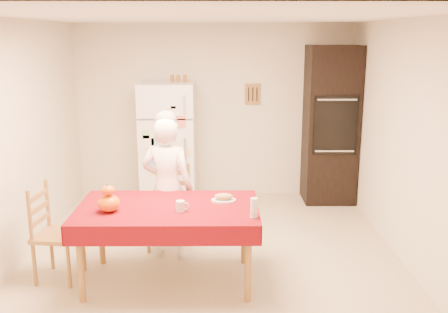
{
  "coord_description": "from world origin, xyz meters",
  "views": [
    {
      "loc": [
        0.09,
        -4.97,
        2.32
      ],
      "look_at": [
        0.12,
        0.2,
        1.07
      ],
      "focal_mm": 40.0,
      "sensor_mm": 36.0,
      "label": 1
    }
  ],
  "objects_px": {
    "chair_left": "(51,229)",
    "coffee_mug": "(180,206)",
    "wine_glass": "(254,208)",
    "seated_woman": "(168,188)",
    "refrigerator": "(168,143)",
    "pumpkin_lower": "(109,203)",
    "chair_far": "(170,203)",
    "bread_plate": "(224,200)",
    "oven_cabinet": "(330,125)",
    "dining_table": "(168,213)"
  },
  "relations": [
    {
      "from": "oven_cabinet",
      "to": "chair_far",
      "type": "xyz_separation_m",
      "value": [
        -2.1,
        -1.62,
        -0.59
      ]
    },
    {
      "from": "dining_table",
      "to": "seated_woman",
      "type": "relative_size",
      "value": 1.11
    },
    {
      "from": "chair_far",
      "to": "bread_plate",
      "type": "bearing_deg",
      "value": -35.32
    },
    {
      "from": "chair_far",
      "to": "chair_left",
      "type": "height_order",
      "value": "same"
    },
    {
      "from": "oven_cabinet",
      "to": "pumpkin_lower",
      "type": "xyz_separation_m",
      "value": [
        -2.56,
        -2.59,
        -0.26
      ]
    },
    {
      "from": "dining_table",
      "to": "chair_far",
      "type": "height_order",
      "value": "chair_far"
    },
    {
      "from": "chair_left",
      "to": "bread_plate",
      "type": "xyz_separation_m",
      "value": [
        1.66,
        0.08,
        0.26
      ]
    },
    {
      "from": "oven_cabinet",
      "to": "chair_left",
      "type": "distance_m",
      "value": 4.02
    },
    {
      "from": "wine_glass",
      "to": "bread_plate",
      "type": "xyz_separation_m",
      "value": [
        -0.27,
        0.43,
        -0.08
      ]
    },
    {
      "from": "refrigerator",
      "to": "seated_woman",
      "type": "bearing_deg",
      "value": -84.48
    },
    {
      "from": "oven_cabinet",
      "to": "chair_far",
      "type": "bearing_deg",
      "value": -142.34
    },
    {
      "from": "dining_table",
      "to": "chair_left",
      "type": "bearing_deg",
      "value": 176.35
    },
    {
      "from": "refrigerator",
      "to": "pumpkin_lower",
      "type": "bearing_deg",
      "value": -96.35
    },
    {
      "from": "wine_glass",
      "to": "chair_left",
      "type": "bearing_deg",
      "value": 169.48
    },
    {
      "from": "chair_far",
      "to": "oven_cabinet",
      "type": "bearing_deg",
      "value": 51.67
    },
    {
      "from": "chair_left",
      "to": "coffee_mug",
      "type": "height_order",
      "value": "chair_left"
    },
    {
      "from": "refrigerator",
      "to": "chair_left",
      "type": "bearing_deg",
      "value": -111.04
    },
    {
      "from": "pumpkin_lower",
      "to": "wine_glass",
      "type": "distance_m",
      "value": 1.32
    },
    {
      "from": "chair_far",
      "to": "wine_glass",
      "type": "relative_size",
      "value": 5.4
    },
    {
      "from": "oven_cabinet",
      "to": "pumpkin_lower",
      "type": "bearing_deg",
      "value": -134.72
    },
    {
      "from": "chair_far",
      "to": "seated_woman",
      "type": "height_order",
      "value": "seated_woman"
    },
    {
      "from": "refrigerator",
      "to": "wine_glass",
      "type": "xyz_separation_m",
      "value": [
        1.03,
        -2.7,
        -0.0
      ]
    },
    {
      "from": "seated_woman",
      "to": "bread_plate",
      "type": "xyz_separation_m",
      "value": [
        0.59,
        -0.43,
        0.01
      ]
    },
    {
      "from": "oven_cabinet",
      "to": "coffee_mug",
      "type": "distance_m",
      "value": 3.23
    },
    {
      "from": "seated_woman",
      "to": "wine_glass",
      "type": "bearing_deg",
      "value": 149.41
    },
    {
      "from": "oven_cabinet",
      "to": "refrigerator",
      "type": "bearing_deg",
      "value": -178.82
    },
    {
      "from": "dining_table",
      "to": "coffee_mug",
      "type": "height_order",
      "value": "coffee_mug"
    },
    {
      "from": "oven_cabinet",
      "to": "wine_glass",
      "type": "relative_size",
      "value": 12.5
    },
    {
      "from": "coffee_mug",
      "to": "pumpkin_lower",
      "type": "relative_size",
      "value": 0.48
    },
    {
      "from": "refrigerator",
      "to": "wine_glass",
      "type": "bearing_deg",
      "value": -69.07
    },
    {
      "from": "refrigerator",
      "to": "pumpkin_lower",
      "type": "xyz_separation_m",
      "value": [
        -0.28,
        -2.54,
        -0.01
      ]
    },
    {
      "from": "pumpkin_lower",
      "to": "bread_plate",
      "type": "relative_size",
      "value": 0.86
    },
    {
      "from": "chair_far",
      "to": "bread_plate",
      "type": "height_order",
      "value": "chair_far"
    },
    {
      "from": "seated_woman",
      "to": "chair_far",
      "type": "bearing_deg",
      "value": -75.03
    },
    {
      "from": "coffee_mug",
      "to": "bread_plate",
      "type": "distance_m",
      "value": 0.49
    },
    {
      "from": "seated_woman",
      "to": "wine_glass",
      "type": "height_order",
      "value": "seated_woman"
    },
    {
      "from": "oven_cabinet",
      "to": "chair_left",
      "type": "xyz_separation_m",
      "value": [
        -3.18,
        -2.39,
        -0.59
      ]
    },
    {
      "from": "chair_left",
      "to": "coffee_mug",
      "type": "distance_m",
      "value": 1.32
    },
    {
      "from": "chair_far",
      "to": "pumpkin_lower",
      "type": "bearing_deg",
      "value": -101.44
    },
    {
      "from": "dining_table",
      "to": "chair_far",
      "type": "distance_m",
      "value": 0.86
    },
    {
      "from": "chair_left",
      "to": "seated_woman",
      "type": "distance_m",
      "value": 1.22
    },
    {
      "from": "oven_cabinet",
      "to": "wine_glass",
      "type": "xyz_separation_m",
      "value": [
        -1.25,
        -2.74,
        -0.25
      ]
    },
    {
      "from": "wine_glass",
      "to": "chair_far",
      "type": "bearing_deg",
      "value": 127.34
    },
    {
      "from": "chair_left",
      "to": "wine_glass",
      "type": "height_order",
      "value": "chair_left"
    },
    {
      "from": "seated_woman",
      "to": "coffee_mug",
      "type": "height_order",
      "value": "seated_woman"
    },
    {
      "from": "chair_far",
      "to": "seated_woman",
      "type": "xyz_separation_m",
      "value": [
        0.0,
        -0.25,
        0.26
      ]
    },
    {
      "from": "oven_cabinet",
      "to": "wine_glass",
      "type": "height_order",
      "value": "oven_cabinet"
    },
    {
      "from": "wine_glass",
      "to": "bread_plate",
      "type": "bearing_deg",
      "value": 121.42
    },
    {
      "from": "chair_left",
      "to": "coffee_mug",
      "type": "relative_size",
      "value": 9.5
    },
    {
      "from": "chair_left",
      "to": "refrigerator",
      "type": "bearing_deg",
      "value": -13.99
    }
  ]
}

